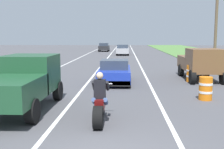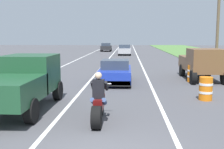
# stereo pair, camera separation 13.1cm
# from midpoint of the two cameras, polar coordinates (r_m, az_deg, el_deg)

# --- Properties ---
(lane_stripe_left_solid) EXTENTS (0.14, 120.00, 0.01)m
(lane_stripe_left_solid) POSITION_cam_midpoint_polar(r_m,az_deg,el_deg) (26.38, -10.19, 1.72)
(lane_stripe_left_solid) COLOR white
(lane_stripe_left_solid) RESTS_ON ground
(lane_stripe_right_solid) EXTENTS (0.14, 120.00, 0.01)m
(lane_stripe_right_solid) POSITION_cam_midpoint_polar(r_m,az_deg,el_deg) (25.75, 5.64, 1.66)
(lane_stripe_right_solid) COLOR white
(lane_stripe_right_solid) RESTS_ON ground
(lane_stripe_centre_dashed) EXTENTS (0.14, 120.00, 0.01)m
(lane_stripe_centre_dashed) POSITION_cam_midpoint_polar(r_m,az_deg,el_deg) (25.82, -2.37, 1.71)
(lane_stripe_centre_dashed) COLOR white
(lane_stripe_centre_dashed) RESTS_ON ground
(motorcycle_with_rider) EXTENTS (0.70, 2.21, 1.62)m
(motorcycle_with_rider) POSITION_cam_midpoint_polar(r_m,az_deg,el_deg) (8.91, -2.88, -6.07)
(motorcycle_with_rider) COLOR black
(motorcycle_with_rider) RESTS_ON ground
(sports_car_blue) EXTENTS (1.84, 4.30, 1.37)m
(sports_car_blue) POSITION_cam_midpoint_polar(r_m,az_deg,el_deg) (16.53, 0.32, 0.49)
(sports_car_blue) COLOR #1E38B2
(sports_car_blue) RESTS_ON ground
(pickup_truck_left_lane_dark_green) EXTENTS (2.02, 4.80, 1.98)m
(pickup_truck_left_lane_dark_green) POSITION_cam_midpoint_polar(r_m,az_deg,el_deg) (10.87, -17.89, -1.17)
(pickup_truck_left_lane_dark_green) COLOR #1E4C2D
(pickup_truck_left_lane_dark_green) RESTS_ON ground
(pickup_truck_right_shoulder_brown) EXTENTS (2.02, 4.80, 1.98)m
(pickup_truck_right_shoulder_brown) POSITION_cam_midpoint_polar(r_m,az_deg,el_deg) (18.48, 17.21, 2.40)
(pickup_truck_right_shoulder_brown) COLOR brown
(pickup_truck_right_shoulder_brown) RESTS_ON ground
(utility_pole_roadside) EXTENTS (0.24, 0.24, 8.95)m
(utility_pole_roadside) POSITION_cam_midpoint_polar(r_m,az_deg,el_deg) (25.77, 20.18, 11.20)
(utility_pole_roadside) COLOR brown
(utility_pole_roadside) RESTS_ON ground
(construction_barrel_nearest) EXTENTS (0.58, 0.58, 1.00)m
(construction_barrel_nearest) POSITION_cam_midpoint_polar(r_m,az_deg,el_deg) (12.73, 18.07, -2.67)
(construction_barrel_nearest) COLOR orange
(construction_barrel_nearest) RESTS_ON ground
(construction_barrel_mid) EXTENTS (0.58, 0.58, 1.00)m
(construction_barrel_mid) POSITION_cam_midpoint_polar(r_m,az_deg,el_deg) (17.52, 15.48, 0.20)
(construction_barrel_mid) COLOR orange
(construction_barrel_mid) RESTS_ON ground
(distant_car_far_ahead) EXTENTS (1.80, 4.00, 1.50)m
(distant_car_far_ahead) POSITION_cam_midpoint_polar(r_m,az_deg,el_deg) (40.84, 2.06, 5.02)
(distant_car_far_ahead) COLOR #B2B2B7
(distant_car_far_ahead) RESTS_ON ground
(distant_car_further_ahead) EXTENTS (1.80, 4.00, 1.50)m
(distant_car_further_ahead) POSITION_cam_midpoint_polar(r_m,az_deg,el_deg) (50.86, -1.70, 5.56)
(distant_car_further_ahead) COLOR #262628
(distant_car_further_ahead) RESTS_ON ground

